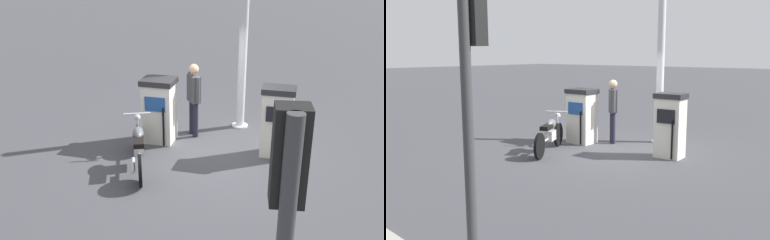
{
  "view_description": "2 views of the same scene",
  "coord_description": "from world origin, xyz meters",
  "views": [
    {
      "loc": [
        8.43,
        2.06,
        4.17
      ],
      "look_at": [
        1.05,
        -0.14,
        1.14
      ],
      "focal_mm": 41.55,
      "sensor_mm": 36.0,
      "label": 1
    },
    {
      "loc": [
        8.6,
        5.73,
        2.43
      ],
      "look_at": [
        1.03,
        -0.37,
        0.88
      ],
      "focal_mm": 39.75,
      "sensor_mm": 36.0,
      "label": 2
    }
  ],
  "objects": [
    {
      "name": "ground_plane",
      "position": [
        0.0,
        0.0,
        0.0
      ],
      "size": [
        120.0,
        120.0,
        0.0
      ],
      "primitive_type": "plane",
      "color": "#424247"
    },
    {
      "name": "fuel_pump_near",
      "position": [
        -0.28,
        -1.3,
        0.75
      ],
      "size": [
        0.66,
        0.74,
        1.47
      ],
      "color": "silver",
      "rests_on": "ground"
    },
    {
      "name": "fuel_pump_far",
      "position": [
        -0.28,
        1.3,
        0.77
      ],
      "size": [
        0.55,
        0.69,
        1.51
      ],
      "color": "silver",
      "rests_on": "ground"
    },
    {
      "name": "motorcycle_near_pump",
      "position": [
        1.05,
        -1.25,
        0.46
      ],
      "size": [
        1.92,
        0.97,
        0.95
      ],
      "color": "black",
      "rests_on": "ground"
    },
    {
      "name": "attendant_person",
      "position": [
        -0.81,
        -0.66,
        0.99
      ],
      "size": [
        0.5,
        0.43,
        1.72
      ],
      "color": "#1E1E2D",
      "rests_on": "ground"
    },
    {
      "name": "canopy_support_pole",
      "position": [
        -1.67,
        0.28,
        2.09
      ],
      "size": [
        0.4,
        0.4,
        4.33
      ],
      "color": "silver",
      "rests_on": "ground"
    }
  ]
}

